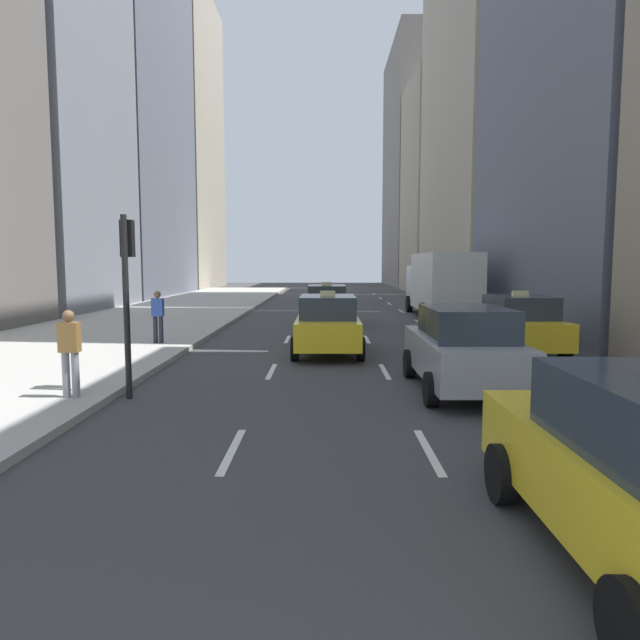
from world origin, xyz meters
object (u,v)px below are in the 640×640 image
taxi_fourth (517,324)px  pedestrian_far_walking (158,314)px  taxi_second (327,305)px  pedestrian_mid_block (70,349)px  taxi_third (328,324)px  box_truck (441,283)px  sedan_black_near (463,349)px  traffic_light_pole (127,276)px

taxi_fourth → pedestrian_far_walking: bearing=174.4°
taxi_second → pedestrian_mid_block: size_ratio=2.67×
pedestrian_mid_block → taxi_second: bearing=71.1°
pedestrian_far_walking → taxi_fourth: bearing=-5.6°
taxi_second → taxi_fourth: same height
taxi_third → box_truck: bearing=63.6°
sedan_black_near → traffic_light_pole: size_ratio=1.22×
taxi_third → pedestrian_far_walking: bearing=168.2°
traffic_light_pole → box_truck: bearing=60.6°
taxi_fourth → sedan_black_near: 5.78m
taxi_third → traffic_light_pole: bearing=-125.1°
pedestrian_mid_block → traffic_light_pole: traffic_light_pole is taller
taxi_third → box_truck: 12.64m
taxi_third → sedan_black_near: (2.80, -5.01, 0.02)m
taxi_fourth → pedestrian_mid_block: bearing=-149.1°
sedan_black_near → box_truck: (2.80, 16.32, 0.81)m
traffic_light_pole → taxi_third: bearing=54.9°
pedestrian_mid_block → box_truck: bearing=59.2°
taxi_second → taxi_third: size_ratio=1.00×
taxi_fourth → sedan_black_near: bearing=-119.0°
box_truck → pedestrian_mid_block: 20.43m
taxi_second → sedan_black_near: (2.80, -13.03, 0.02)m
taxi_second → sedan_black_near: bearing=-77.9°
taxi_fourth → pedestrian_mid_block: size_ratio=2.67×
taxi_second → traffic_light_pole: traffic_light_pole is taller
sedan_black_near → traffic_light_pole: bearing=-174.8°
taxi_second → taxi_fourth: bearing=-54.9°
traffic_light_pole → taxi_second: bearing=73.9°
taxi_fourth → sedan_black_near: (-2.80, -5.06, 0.02)m
sedan_black_near → pedestrian_mid_block: (-7.66, -1.21, 0.17)m
pedestrian_mid_block → pedestrian_far_walking: size_ratio=1.00×
taxi_third → taxi_fourth: same height
taxi_third → sedan_black_near: taxi_third is taller
box_truck → pedestrian_far_walking: 14.98m
taxi_second → pedestrian_mid_block: taxi_second is taller
box_truck → traffic_light_pole: size_ratio=2.33×
taxi_third → taxi_fourth: 5.60m
pedestrian_far_walking → traffic_light_pole: 7.03m
sedan_black_near → pedestrian_far_walking: size_ratio=2.67×
taxi_third → pedestrian_mid_block: bearing=-128.0°
taxi_second → taxi_fourth: size_ratio=1.00×
traffic_light_pole → taxi_fourth: bearing=30.7°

